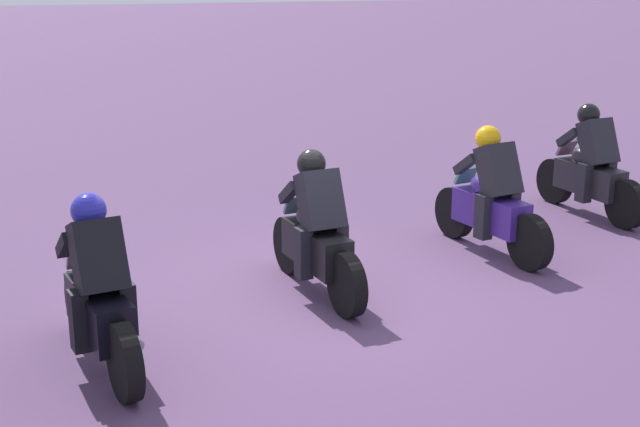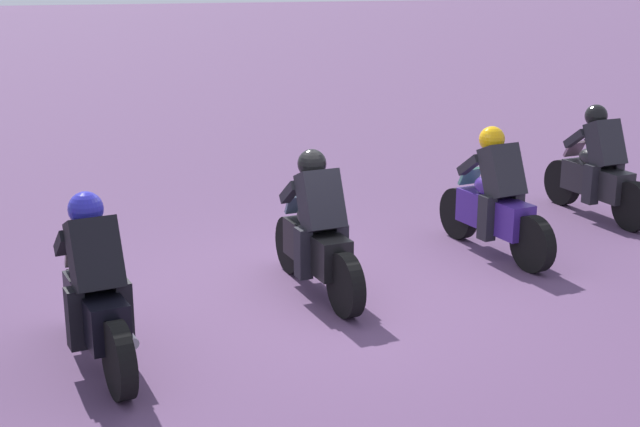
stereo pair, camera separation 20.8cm
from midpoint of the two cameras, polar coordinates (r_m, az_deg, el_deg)
The scene contains 5 objects.
ground_plane at distance 9.48m, azimuth 0.21°, elevation -5.09°, with size 120.00×120.00×0.00m, color #52385A.
rider_lane_a at distance 12.68m, azimuth 17.54°, elevation 2.52°, with size 2.04×0.60×1.51m.
rider_lane_b at distance 10.77m, azimuth 11.52°, elevation 0.65°, with size 2.02×0.65×1.51m.
rider_lane_c at distance 9.32m, azimuth 0.45°, elevation -1.42°, with size 2.04×0.60×1.51m.
rider_lane_d at distance 7.91m, azimuth -13.22°, elevation -5.09°, with size 2.02×0.65×1.51m.
Camera 2 is at (-8.58, 2.17, 3.40)m, focal length 50.83 mm.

